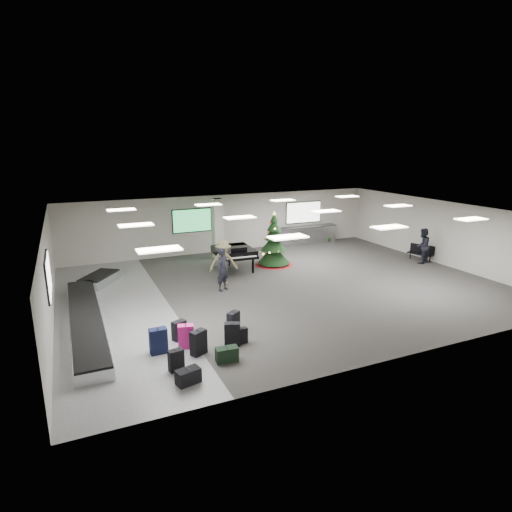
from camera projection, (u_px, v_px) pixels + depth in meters
name	position (u px, v px, depth m)	size (l,w,h in m)	color
ground	(283.00, 286.00, 18.42)	(18.00, 18.00, 0.00)	#373532
room_envelope	(269.00, 231.00, 18.27)	(18.02, 14.02, 3.21)	#B9B4A9
baggage_carousel	(89.00, 310.00, 15.19)	(2.28, 9.71, 0.43)	silver
service_counter	(305.00, 235.00, 26.13)	(4.05, 0.65, 1.08)	silver
suitcase_0	(199.00, 342.00, 12.39)	(0.54, 0.45, 0.76)	black
suitcase_1	(232.00, 334.00, 12.94)	(0.53, 0.39, 0.75)	black
pink_suitcase	(186.00, 336.00, 12.78)	(0.52, 0.38, 0.75)	#E71E89
suitcase_3	(233.00, 322.00, 13.94)	(0.50, 0.45, 0.69)	black
navy_suitcase	(158.00, 341.00, 12.44)	(0.51, 0.30, 0.80)	black
suitcase_5	(176.00, 360.00, 11.51)	(0.43, 0.29, 0.62)	black
green_duffel	(227.00, 354.00, 12.02)	(0.65, 0.36, 0.44)	black
suitcase_7	(242.00, 336.00, 13.10)	(0.36, 0.22, 0.52)	black
suitcase_8	(179.00, 330.00, 13.32)	(0.49, 0.39, 0.65)	black
black_duffel	(188.00, 376.00, 10.91)	(0.67, 0.47, 0.42)	black
christmas_tree	(274.00, 247.00, 21.48)	(1.93, 1.93, 2.75)	maroon
grand_piano	(234.00, 252.00, 20.51)	(1.87, 2.33, 1.29)	black
bench	(422.00, 252.00, 22.39)	(0.91, 1.38, 0.83)	black
traveler_a	(223.00, 269.00, 17.71)	(0.66, 0.43, 1.81)	black
traveler_b	(223.00, 262.00, 18.55)	(1.24, 0.71, 1.92)	#857752
traveler_bench	(422.00, 246.00, 21.80)	(0.88, 0.69, 1.81)	black
potted_plant_left	(271.00, 244.00, 24.48)	(0.41, 0.33, 0.74)	#173812
potted_plant_right	(328.00, 236.00, 26.64)	(0.43, 0.43, 0.77)	#173812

